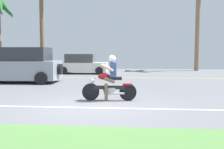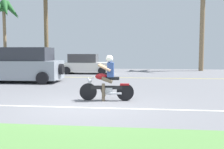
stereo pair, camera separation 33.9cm
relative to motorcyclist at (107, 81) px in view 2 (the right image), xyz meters
name	(u,v)px [view 2 (the right image)]	position (x,y,z in m)	size (l,w,h in m)	color
ground	(101,92)	(-0.49, 1.91, -0.67)	(56.00, 30.00, 0.04)	slate
lane_line_near	(85,108)	(-0.49, -1.21, -0.65)	(50.40, 0.12, 0.01)	silver
lane_line_far	(116,78)	(-0.49, 7.89, -0.65)	(50.40, 0.12, 0.01)	yellow
motorcyclist	(107,81)	(0.00, 0.00, 0.00)	(1.84, 0.60, 1.54)	black
suv_nearby	(21,65)	(-5.40, 4.87, 0.27)	(4.60, 2.21, 1.89)	#8C939E
parked_car_0	(26,63)	(-8.47, 12.11, 0.05)	(4.18, 1.98, 1.50)	#2D663D
parked_car_1	(85,64)	(-3.14, 10.86, 0.05)	(3.69, 1.88, 1.50)	white
palm_tree_2	(4,12)	(-11.25, 13.85, 4.55)	(3.29, 3.35, 6.25)	#846B4C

